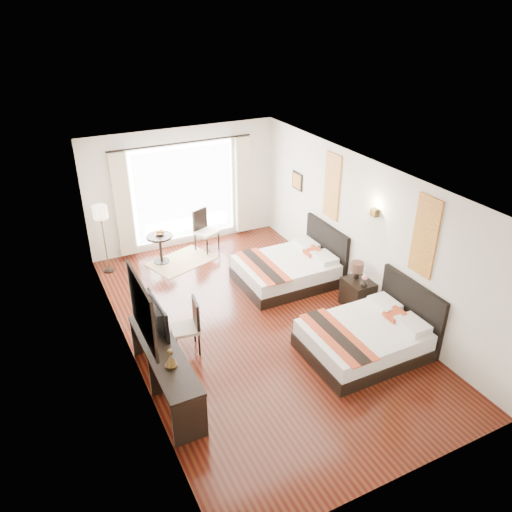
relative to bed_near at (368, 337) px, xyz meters
name	(u,v)px	position (x,y,z in m)	size (l,w,h in m)	color
floor	(256,324)	(-1.32, 1.54, -0.29)	(4.50, 7.50, 0.01)	#340B09
ceiling	(256,178)	(-1.32, 1.54, 2.50)	(4.50, 7.50, 0.02)	white
wall_headboard	(363,231)	(0.93, 1.54, 1.11)	(0.01, 7.50, 2.80)	silver
wall_desk	(125,286)	(-3.56, 1.54, 1.11)	(0.01, 7.50, 2.80)	silver
wall_window	(184,188)	(-1.32, 5.29, 1.11)	(4.50, 0.01, 2.80)	silver
wall_entry	(406,396)	(-1.32, -2.20, 1.11)	(4.50, 0.01, 2.80)	silver
window_glass	(184,193)	(-1.32, 5.27, 1.01)	(2.40, 0.02, 2.20)	white
sheer_curtain	(185,193)	(-1.32, 5.21, 1.01)	(2.30, 0.02, 2.10)	white
drape_left	(122,205)	(-2.77, 5.17, 0.99)	(0.35, 0.14, 2.35)	beige
drape_right	(243,185)	(0.13, 5.17, 0.99)	(0.35, 0.14, 2.35)	beige
art_panel_near	(425,237)	(0.91, 0.00, 1.66)	(0.03, 0.50, 1.35)	maroon
art_panel_far	(332,186)	(0.91, 2.60, 1.66)	(0.03, 0.50, 1.35)	maroon
wall_sconce	(375,212)	(0.87, 1.20, 1.63)	(0.10, 0.14, 0.14)	#4E3A1C
mirror_frame	(142,309)	(-3.54, 0.57, 1.26)	(0.04, 1.25, 0.95)	black
mirror_glass	(144,309)	(-3.51, 0.57, 1.26)	(0.01, 1.12, 0.82)	white
bed_near	(368,337)	(0.00, 0.00, 0.00)	(1.97, 1.54, 1.11)	black
bed_far	(290,269)	(-0.01, 2.60, 0.00)	(1.99, 1.55, 1.12)	black
nightstand	(358,293)	(0.69, 1.20, -0.01)	(0.47, 0.58, 0.55)	black
table_lamp	(357,268)	(0.71, 1.32, 0.48)	(0.25, 0.25, 0.39)	black
vase	(364,286)	(0.65, 1.00, 0.28)	(0.13, 0.13, 0.14)	black
console_desk	(165,371)	(-3.31, 0.57, 0.09)	(0.50, 2.20, 0.76)	black
television	(152,317)	(-3.29, 1.12, 0.72)	(0.88, 0.12, 0.51)	black
bronze_figurine	(171,359)	(-3.31, 0.19, 0.59)	(0.17, 0.17, 0.25)	#4E3A1C
desk_chair	(187,336)	(-2.69, 1.37, 0.00)	(0.51, 0.51, 0.96)	beige
floor_lamp	(101,217)	(-3.32, 4.73, 1.00)	(0.31, 0.31, 1.52)	black
side_table	(161,249)	(-2.16, 4.61, 0.04)	(0.57, 0.57, 0.66)	black
fruit_bowl	(160,234)	(-2.14, 4.65, 0.40)	(0.19, 0.19, 0.05)	#4E2F1C
window_chair	(206,238)	(-1.03, 4.74, 0.01)	(0.60, 0.60, 0.98)	beige
jute_rug	(181,261)	(-1.76, 4.45, -0.28)	(1.39, 0.95, 0.01)	tan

